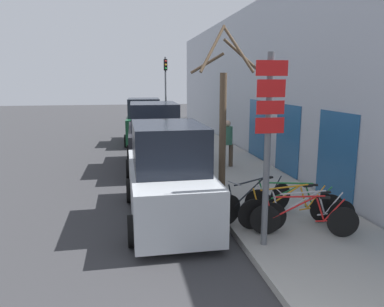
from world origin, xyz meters
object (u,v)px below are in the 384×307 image
object	(u,v)px
bicycle_2	(289,208)
street_tree	(223,120)
signpost	(268,142)
parked_car_0	(168,177)
parked_car_1	(154,139)
bicycle_3	(294,203)
parked_car_2	(144,123)
pedestrian_near	(227,140)
bicycle_1	(307,213)
bicycle_0	(304,218)
traffic_light	(166,85)
bicycle_4	(256,201)

from	to	relation	value
bicycle_2	street_tree	bearing A→B (deg)	15.84
signpost	bicycle_2	xyz separation A→B (m)	(0.89, 0.83, -1.63)
parked_car_0	parked_car_1	world-z (taller)	parked_car_1
bicycle_3	parked_car_0	world-z (taller)	parked_car_0
parked_car_2	pedestrian_near	bearing A→B (deg)	-65.56
bicycle_1	parked_car_0	distance (m)	3.24
parked_car_2	pedestrian_near	size ratio (longest dim) A/B	2.47
bicycle_3	bicycle_1	bearing A→B (deg)	-156.17
signpost	parked_car_1	bearing A→B (deg)	101.17
signpost	parked_car_1	xyz separation A→B (m)	(-1.50, 7.60, -1.05)
bicycle_1	parked_car_2	bearing A→B (deg)	16.65
bicycle_0	street_tree	distance (m)	3.61
parked_car_2	traffic_light	bearing A→B (deg)	60.81
street_tree	traffic_light	distance (m)	12.53
pedestrian_near	bicycle_0	bearing A→B (deg)	-91.96
bicycle_4	parked_car_2	size ratio (longest dim) A/B	0.51
bicycle_2	parked_car_2	size ratio (longest dim) A/B	0.56
bicycle_2	pedestrian_near	world-z (taller)	pedestrian_near
street_tree	pedestrian_near	bearing A→B (deg)	72.18
bicycle_4	bicycle_0	bearing A→B (deg)	-177.38
parked_car_0	bicycle_0	bearing A→B (deg)	-35.25
street_tree	bicycle_1	bearing A→B (deg)	-67.43
parked_car_0	traffic_light	xyz separation A→B (m)	(1.54, 13.70, 1.99)
bicycle_2	bicycle_4	distance (m)	0.83
pedestrian_near	traffic_light	xyz separation A→B (m)	(-1.21, 9.12, 1.89)
parked_car_1	signpost	bearing A→B (deg)	-77.36
parked_car_1	pedestrian_near	distance (m)	2.78
bicycle_4	pedestrian_near	bearing A→B (deg)	-32.47
bicycle_1	street_tree	world-z (taller)	street_tree
bicycle_1	street_tree	bearing A→B (deg)	27.47
signpost	parked_car_1	size ratio (longest dim) A/B	0.76
traffic_light	parked_car_0	bearing A→B (deg)	-96.41
signpost	parked_car_1	distance (m)	7.82
bicycle_3	bicycle_2	bearing A→B (deg)	165.94
bicycle_0	traffic_light	distance (m)	15.77
parked_car_1	parked_car_2	world-z (taller)	parked_car_1
bicycle_0	parked_car_2	distance (m)	13.51
pedestrian_near	traffic_light	size ratio (longest dim) A/B	0.38
bicycle_1	parked_car_1	size ratio (longest dim) A/B	0.45
bicycle_2	street_tree	size ratio (longest dim) A/B	0.52
street_tree	traffic_light	size ratio (longest dim) A/B	1.02
parked_car_0	street_tree	xyz separation A→B (m)	(1.66, 1.19, 1.22)
parked_car_2	bicycle_0	bearing A→B (deg)	-76.15
bicycle_1	bicycle_0	bearing A→B (deg)	147.94
signpost	bicycle_0	bearing A→B (deg)	15.02
signpost	parked_car_2	world-z (taller)	signpost
bicycle_4	bicycle_3	bearing A→B (deg)	-131.67
bicycle_2	pedestrian_near	xyz separation A→B (m)	(0.23, 5.84, 0.60)
street_tree	bicycle_2	bearing A→B (deg)	-70.74
parked_car_0	pedestrian_near	distance (m)	5.35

